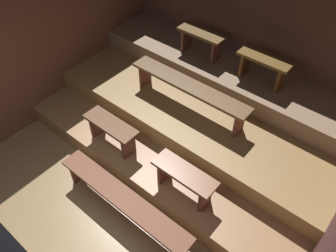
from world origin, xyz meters
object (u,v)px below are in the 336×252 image
object	(u,v)px
bench_lower_left	(111,129)
bench_upper_right	(264,64)
bench_middle_center	(189,88)
bench_floor_center	(123,200)
bench_upper_left	(201,38)
bench_lower_right	(184,177)

from	to	relation	value
bench_lower_left	bench_upper_right	world-z (taller)	bench_upper_right
bench_middle_center	bench_upper_right	bearing A→B (deg)	52.14
bench_floor_center	bench_upper_left	xyz separation A→B (m)	(-0.77, 2.73, 0.90)
bench_floor_center	bench_lower_left	bearing A→B (deg)	143.34
bench_middle_center	bench_upper_left	bearing A→B (deg)	116.28
bench_upper_right	bench_floor_center	bearing A→B (deg)	-98.49
bench_lower_left	bench_lower_right	size ratio (longest dim) A/B	1.00
bench_floor_center	bench_lower_right	world-z (taller)	bench_lower_right
bench_floor_center	bench_middle_center	world-z (taller)	bench_middle_center
bench_upper_left	bench_lower_left	bearing A→B (deg)	-92.88
bench_floor_center	bench_upper_right	size ratio (longest dim) A/B	2.64
bench_lower_right	bench_middle_center	distance (m)	1.46
bench_floor_center	bench_lower_right	size ratio (longest dim) A/B	2.42
bench_lower_right	bench_upper_left	bearing A→B (deg)	121.67
bench_middle_center	bench_lower_left	bearing A→B (deg)	-116.02
bench_lower_right	bench_middle_center	world-z (taller)	bench_middle_center
bench_lower_right	bench_lower_left	bearing A→B (deg)	180.00
bench_floor_center	bench_lower_left	xyz separation A→B (m)	(-0.88, 0.65, 0.27)
bench_floor_center	bench_upper_right	bearing A→B (deg)	81.51
bench_middle_center	bench_upper_right	world-z (taller)	bench_upper_right
bench_upper_left	bench_upper_right	xyz separation A→B (m)	(1.18, 0.00, 0.00)
bench_upper_left	bench_floor_center	bearing A→B (deg)	-74.25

